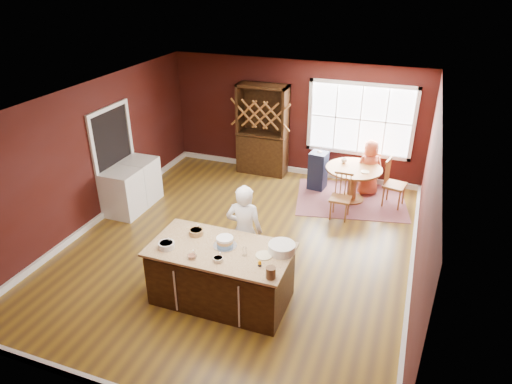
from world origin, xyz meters
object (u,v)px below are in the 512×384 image
chair_south (341,197)px  washer (123,193)px  chair_north (371,169)px  dryer (141,180)px  dining_table (353,177)px  hutch (263,130)px  chair_east (395,183)px  toddler (323,155)px  layer_cake (225,242)px  baker (244,231)px  kitchen_island (221,275)px  seated_woman (369,168)px  high_chair (318,170)px

chair_south → washer: (-4.14, -1.34, -0.00)m
chair_north → dryer: 5.08m
dining_table → hutch: hutch is taller
washer → chair_east: bearing=23.8°
toddler → dryer: size_ratio=0.28×
layer_cake → toddler: layer_cake is taller
hutch → dining_table: bearing=-17.5°
layer_cake → chair_south: layer_cake is taller
baker → washer: (-3.02, 1.02, -0.34)m
kitchen_island → baker: 0.82m
chair_north → seated_woman: 0.36m
washer → dining_table: bearing=27.6°
toddler → dining_table: bearing=-25.0°
chair_east → chair_south: chair_east is taller
layer_cake → chair_north: 4.90m
washer → high_chair: bearing=36.4°
kitchen_island → chair_south: 3.31m
washer → layer_cake: bearing=-29.2°
kitchen_island → baker: (0.09, 0.72, 0.37)m
baker → chair_north: size_ratio=1.76×
dining_table → baker: size_ratio=0.73×
chair_east → hutch: bearing=88.5°
dining_table → chair_south: chair_south is taller
chair_south → high_chair: chair_south is taller
chair_north → seated_woman: size_ratio=0.74×
high_chair → kitchen_island: bearing=-89.5°
dryer → baker: bearing=-28.8°
chair_east → high_chair: bearing=91.9°
chair_east → washer: (-5.10, -2.24, -0.05)m
dining_table → chair_north: chair_north is taller
chair_east → seated_woman: (-0.59, 0.39, 0.10)m
chair_south → hutch: (-2.20, 1.60, 0.61)m
kitchen_island → high_chair: size_ratio=2.29×
dining_table → dryer: size_ratio=1.25×
chair_north → hutch: size_ratio=0.43×
chair_south → dryer: size_ratio=1.00×
chair_north → kitchen_island: bearing=69.5°
high_chair → hutch: bearing=170.6°
baker → washer: size_ratio=1.71×
seated_woman → hutch: bearing=-34.2°
kitchen_island → hutch: 4.83m
layer_cake → hutch: bearing=102.7°
kitchen_island → high_chair: bearing=83.7°
chair_east → baker: bearing=158.5°
baker → chair_south: 2.64m
kitchen_island → dining_table: size_ratio=1.75×
chair_north → toddler: 1.16m
baker → toddler: size_ratio=6.21×
high_chair → chair_north: bearing=28.4°
chair_east → hutch: (-3.16, 0.70, 0.55)m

